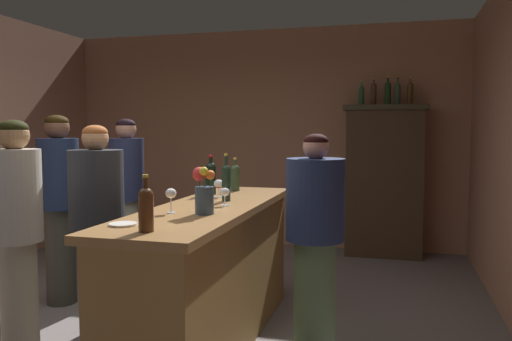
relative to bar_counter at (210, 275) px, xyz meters
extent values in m
cube|color=tan|center=(-0.51, 3.28, 0.90)|extent=(5.31, 0.12, 2.81)
cube|color=olive|center=(0.00, 0.00, -0.03)|extent=(0.58, 2.20, 0.94)
cube|color=olive|center=(0.00, 0.00, 0.47)|extent=(0.65, 2.29, 0.05)
cube|color=#3F2C1C|center=(1.11, 2.96, 0.40)|extent=(0.89, 0.39, 1.80)
cube|color=#373222|center=(1.11, 2.96, 1.27)|extent=(0.97, 0.45, 0.06)
cylinder|color=#30452B|center=(-0.08, 0.84, 0.58)|extent=(0.08, 0.08, 0.18)
sphere|color=#30452B|center=(-0.08, 0.84, 0.67)|extent=(0.08, 0.08, 0.08)
cylinder|color=#30452B|center=(-0.08, 0.84, 0.72)|extent=(0.03, 0.03, 0.08)
cylinder|color=gold|center=(-0.08, 0.84, 0.76)|extent=(0.03, 0.03, 0.02)
cylinder|color=black|center=(-0.20, 0.56, 0.60)|extent=(0.08, 0.08, 0.22)
sphere|color=black|center=(-0.20, 0.56, 0.71)|extent=(0.08, 0.08, 0.08)
cylinder|color=black|center=(-0.20, 0.56, 0.75)|extent=(0.03, 0.03, 0.08)
cylinder|color=red|center=(-0.20, 0.56, 0.80)|extent=(0.03, 0.03, 0.02)
cylinder|color=#1F3125|center=(0.04, 0.23, 0.61)|extent=(0.06, 0.06, 0.23)
sphere|color=#1F3125|center=(0.04, 0.23, 0.72)|extent=(0.06, 0.06, 0.06)
cylinder|color=#1F3125|center=(0.04, 0.23, 0.77)|extent=(0.02, 0.02, 0.10)
cylinder|color=gold|center=(0.04, 0.23, 0.83)|extent=(0.03, 0.03, 0.02)
cylinder|color=#4D2D19|center=(0.01, -0.95, 0.58)|extent=(0.08, 0.08, 0.19)
sphere|color=#4D2D19|center=(0.01, -0.95, 0.68)|extent=(0.08, 0.08, 0.08)
cylinder|color=#4D2D19|center=(0.01, -0.95, 0.72)|extent=(0.03, 0.03, 0.09)
cylinder|color=gold|center=(0.01, -0.95, 0.77)|extent=(0.03, 0.03, 0.02)
cylinder|color=white|center=(0.11, 0.01, 0.49)|extent=(0.07, 0.07, 0.00)
cylinder|color=white|center=(0.11, 0.01, 0.52)|extent=(0.01, 0.01, 0.06)
ellipsoid|color=white|center=(0.11, 0.01, 0.58)|extent=(0.07, 0.07, 0.06)
cylinder|color=white|center=(-0.12, -0.37, 0.49)|extent=(0.06, 0.06, 0.00)
cylinder|color=white|center=(-0.12, -0.37, 0.54)|extent=(0.01, 0.01, 0.09)
ellipsoid|color=white|center=(-0.12, -0.37, 0.61)|extent=(0.07, 0.07, 0.06)
cylinder|color=white|center=(-0.08, 0.43, 0.49)|extent=(0.07, 0.07, 0.00)
cylinder|color=white|center=(-0.08, 0.43, 0.53)|extent=(0.01, 0.01, 0.06)
ellipsoid|color=white|center=(-0.08, 0.43, 0.59)|extent=(0.08, 0.08, 0.07)
ellipsoid|color=maroon|center=(-0.08, 0.43, 0.57)|extent=(0.06, 0.06, 0.03)
cylinder|color=#374B63|center=(0.10, -0.36, 0.57)|extent=(0.12, 0.12, 0.17)
cylinder|color=#38602D|center=(0.14, -0.35, 0.66)|extent=(0.01, 0.01, 0.14)
sphere|color=orange|center=(0.14, -0.35, 0.73)|extent=(0.06, 0.06, 0.06)
cylinder|color=#38602D|center=(0.10, -0.33, 0.66)|extent=(0.01, 0.01, 0.14)
sphere|color=red|center=(0.10, -0.33, 0.73)|extent=(0.05, 0.05, 0.05)
cylinder|color=#38602D|center=(0.07, -0.35, 0.66)|extent=(0.01, 0.01, 0.14)
sphere|color=red|center=(0.07, -0.35, 0.74)|extent=(0.09, 0.09, 0.09)
cylinder|color=#38602D|center=(0.11, -0.38, 0.67)|extent=(0.01, 0.01, 0.17)
sphere|color=gold|center=(0.11, -0.38, 0.76)|extent=(0.05, 0.05, 0.05)
cylinder|color=white|center=(-0.19, -0.82, 0.50)|extent=(0.15, 0.15, 0.01)
cylinder|color=#28532D|center=(0.82, 2.96, 1.40)|extent=(0.07, 0.07, 0.20)
sphere|color=#28532D|center=(0.82, 2.96, 1.50)|extent=(0.07, 0.07, 0.07)
cylinder|color=#28532D|center=(0.82, 2.96, 1.54)|extent=(0.02, 0.02, 0.08)
cylinder|color=gold|center=(0.82, 2.96, 1.58)|extent=(0.03, 0.03, 0.02)
cylinder|color=#472C1F|center=(0.97, 2.96, 1.42)|extent=(0.07, 0.07, 0.23)
sphere|color=#472C1F|center=(0.97, 2.96, 1.53)|extent=(0.07, 0.07, 0.07)
cylinder|color=#472C1F|center=(0.97, 2.96, 1.57)|extent=(0.02, 0.02, 0.07)
cylinder|color=gold|center=(0.97, 2.96, 1.61)|extent=(0.02, 0.02, 0.02)
cylinder|color=#19351A|center=(1.13, 2.96, 1.42)|extent=(0.07, 0.07, 0.23)
sphere|color=#19351A|center=(1.13, 2.96, 1.53)|extent=(0.07, 0.07, 0.07)
cylinder|color=#19351A|center=(1.13, 2.96, 1.58)|extent=(0.03, 0.03, 0.09)
cylinder|color=gold|center=(1.13, 2.96, 1.63)|extent=(0.03, 0.03, 0.02)
cylinder|color=#2C462E|center=(1.24, 2.96, 1.41)|extent=(0.07, 0.07, 0.22)
sphere|color=#2C462E|center=(1.24, 2.96, 1.52)|extent=(0.07, 0.07, 0.07)
cylinder|color=#2C462E|center=(1.24, 2.96, 1.56)|extent=(0.03, 0.03, 0.09)
cylinder|color=black|center=(1.24, 2.96, 1.61)|extent=(0.03, 0.03, 0.02)
cylinder|color=#493114|center=(1.38, 2.96, 1.41)|extent=(0.07, 0.07, 0.22)
sphere|color=#493114|center=(1.38, 2.96, 1.53)|extent=(0.07, 0.07, 0.07)
cylinder|color=#493114|center=(1.38, 2.96, 1.57)|extent=(0.02, 0.02, 0.08)
cylinder|color=gold|center=(1.38, 2.96, 1.61)|extent=(0.03, 0.03, 0.02)
cylinder|color=#35342B|center=(-1.56, 0.47, -0.08)|extent=(0.25, 0.25, 0.83)
cylinder|color=#1B2642|center=(-1.56, 0.47, 0.63)|extent=(0.35, 0.35, 0.61)
sphere|color=brown|center=(-1.56, 0.47, 1.03)|extent=(0.21, 0.21, 0.21)
ellipsoid|color=black|center=(-1.56, 0.47, 1.08)|extent=(0.20, 0.20, 0.11)
cylinder|color=#999D87|center=(-1.32, 1.21, -0.09)|extent=(0.24, 0.24, 0.81)
cylinder|color=#242B4B|center=(-1.32, 1.21, 0.62)|extent=(0.34, 0.34, 0.61)
sphere|color=tan|center=(-1.32, 1.21, 1.02)|extent=(0.20, 0.20, 0.20)
ellipsoid|color=black|center=(-1.32, 1.21, 1.06)|extent=(0.19, 0.19, 0.11)
cylinder|color=#1D334C|center=(-0.83, -0.08, -0.10)|extent=(0.28, 0.28, 0.80)
cylinder|color=#27292F|center=(-0.83, -0.08, 0.58)|extent=(0.39, 0.39, 0.57)
sphere|color=tan|center=(-0.83, -0.08, 0.95)|extent=(0.19, 0.19, 0.19)
ellipsoid|color=#9D5226|center=(-0.83, -0.08, 0.99)|extent=(0.18, 0.18, 0.10)
cylinder|color=#A39B87|center=(-1.08, -0.60, -0.10)|extent=(0.23, 0.23, 0.80)
cylinder|color=#ACA89C|center=(-1.08, -0.60, 0.59)|extent=(0.32, 0.32, 0.59)
sphere|color=#9A6F48|center=(-1.08, -0.60, 0.98)|extent=(0.19, 0.19, 0.19)
ellipsoid|color=black|center=(-1.08, -0.60, 1.02)|extent=(0.18, 0.18, 0.11)
cylinder|color=#4C6649|center=(0.72, 0.08, -0.11)|extent=(0.28, 0.28, 0.77)
cylinder|color=navy|center=(0.72, 0.08, 0.55)|extent=(0.39, 0.39, 0.55)
sphere|color=tan|center=(0.72, 0.08, 0.90)|extent=(0.17, 0.17, 0.17)
ellipsoid|color=black|center=(0.72, 0.08, 0.94)|extent=(0.16, 0.16, 0.09)
camera|label=1|loc=(1.23, -3.26, 1.01)|focal=35.64mm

